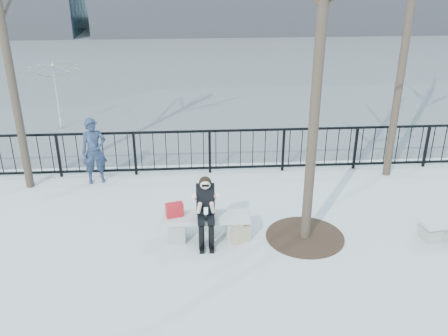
{
  "coord_description": "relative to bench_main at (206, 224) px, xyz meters",
  "views": [
    {
      "loc": [
        -0.2,
        -8.17,
        5.16
      ],
      "look_at": [
        0.4,
        0.8,
        1.1
      ],
      "focal_mm": 40.0,
      "sensor_mm": 36.0,
      "label": 1
    }
  ],
  "objects": [
    {
      "name": "seated_woman",
      "position": [
        0.0,
        -0.16,
        0.37
      ],
      "size": [
        0.5,
        0.64,
        1.34
      ],
      "color": "black",
      "rests_on": "ground"
    },
    {
      "name": "standing_man",
      "position": [
        -2.48,
        2.64,
        0.48
      ],
      "size": [
        0.65,
        0.51,
        1.57
      ],
      "primitive_type": "imported",
      "rotation": [
        0.0,
        0.0,
        0.26
      ],
      "color": "black",
      "rests_on": "ground"
    },
    {
      "name": "tree_grate",
      "position": [
        1.9,
        -0.1,
        -0.29
      ],
      "size": [
        1.5,
        1.5,
        0.02
      ],
      "primitive_type": "cylinder",
      "color": "black",
      "rests_on": "ground"
    },
    {
      "name": "vendor_umbrella",
      "position": [
        -4.18,
        6.44,
        0.73
      ],
      "size": [
        2.9,
        2.93,
        2.07
      ],
      "primitive_type": "imported",
      "rotation": [
        0.0,
        0.0,
        0.34
      ],
      "color": "yellow",
      "rests_on": "ground"
    },
    {
      "name": "ground",
      "position": [
        0.0,
        0.0,
        -0.3
      ],
      "size": [
        120.0,
        120.0,
        0.0
      ],
      "primitive_type": "plane",
      "color": "#A2A29D",
      "rests_on": "ground"
    },
    {
      "name": "bench_main",
      "position": [
        0.0,
        0.0,
        0.0
      ],
      "size": [
        1.65,
        0.46,
        0.49
      ],
      "color": "slate",
      "rests_on": "ground"
    },
    {
      "name": "handbag",
      "position": [
        -0.58,
        0.02,
        0.32
      ],
      "size": [
        0.35,
        0.23,
        0.27
      ],
      "primitive_type": "cube",
      "rotation": [
        0.0,
        0.0,
        0.27
      ],
      "color": "#A11319",
      "rests_on": "bench_main"
    },
    {
      "name": "shopping_bag",
      "position": [
        0.66,
        -0.19,
        -0.13
      ],
      "size": [
        0.37,
        0.28,
        0.33
      ],
      "primitive_type": "cube",
      "rotation": [
        0.0,
        0.0,
        0.48
      ],
      "color": "tan",
      "rests_on": "ground"
    },
    {
      "name": "railing",
      "position": [
        0.0,
        3.0,
        0.25
      ],
      "size": [
        14.0,
        0.06,
        1.1
      ],
      "color": "black",
      "rests_on": "ground"
    },
    {
      "name": "street_surface",
      "position": [
        0.0,
        15.0,
        -0.3
      ],
      "size": [
        60.0,
        23.0,
        0.01
      ],
      "primitive_type": "cube",
      "color": "#474747",
      "rests_on": "ground"
    }
  ]
}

